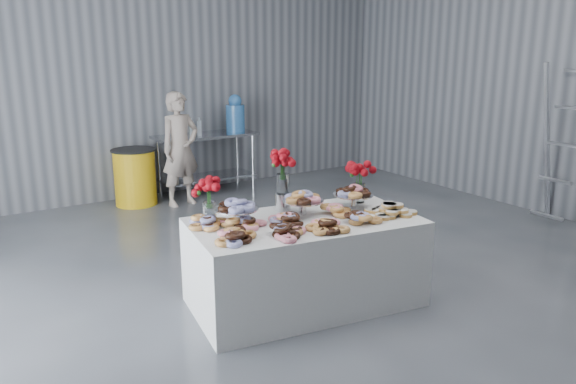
# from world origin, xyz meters

# --- Properties ---
(ground) EXTENTS (9.00, 9.00, 0.00)m
(ground) POSITION_xyz_m (0.00, 0.00, 0.00)
(ground) COLOR #3B3E43
(ground) RESTS_ON ground
(display_table) EXTENTS (2.03, 1.28, 0.75)m
(display_table) POSITION_xyz_m (-0.19, 0.25, 0.38)
(display_table) COLOR silver
(display_table) RESTS_ON ground
(prep_table) EXTENTS (1.50, 0.60, 0.90)m
(prep_table) POSITION_xyz_m (0.69, 4.10, 0.62)
(prep_table) COLOR silver
(prep_table) RESTS_ON ground
(donut_mounds) EXTENTS (1.91, 1.07, 0.09)m
(donut_mounds) POSITION_xyz_m (-0.19, 0.20, 0.80)
(donut_mounds) COLOR gold
(donut_mounds) RESTS_ON display_table
(cake_stand_left) EXTENTS (0.36, 0.36, 0.17)m
(cake_stand_left) POSITION_xyz_m (-0.71, 0.48, 0.89)
(cake_stand_left) COLOR silver
(cake_stand_left) RESTS_ON display_table
(cake_stand_mid) EXTENTS (0.36, 0.36, 0.17)m
(cake_stand_mid) POSITION_xyz_m (-0.12, 0.39, 0.89)
(cake_stand_mid) COLOR silver
(cake_stand_mid) RESTS_ON display_table
(cake_stand_right) EXTENTS (0.36, 0.36, 0.17)m
(cake_stand_right) POSITION_xyz_m (0.38, 0.31, 0.89)
(cake_stand_right) COLOR silver
(cake_stand_right) RESTS_ON display_table
(danish_pile) EXTENTS (0.48, 0.48, 0.11)m
(danish_pile) POSITION_xyz_m (0.53, -0.01, 0.81)
(danish_pile) COLOR white
(danish_pile) RESTS_ON display_table
(bouquet_left) EXTENTS (0.26, 0.26, 0.42)m
(bouquet_left) POSITION_xyz_m (-0.89, 0.61, 1.05)
(bouquet_left) COLOR white
(bouquet_left) RESTS_ON display_table
(bouquet_right) EXTENTS (0.26, 0.26, 0.42)m
(bouquet_right) POSITION_xyz_m (0.55, 0.44, 1.05)
(bouquet_right) COLOR white
(bouquet_right) RESTS_ON display_table
(bouquet_center) EXTENTS (0.26, 0.26, 0.57)m
(bouquet_center) POSITION_xyz_m (-0.19, 0.60, 1.13)
(bouquet_center) COLOR silver
(bouquet_center) RESTS_ON display_table
(water_jug) EXTENTS (0.28, 0.28, 0.55)m
(water_jug) POSITION_xyz_m (1.19, 4.10, 1.15)
(water_jug) COLOR #3B7FC9
(water_jug) RESTS_ON prep_table
(drink_bottles) EXTENTS (0.54, 0.08, 0.27)m
(drink_bottles) POSITION_xyz_m (0.37, 4.00, 1.04)
(drink_bottles) COLOR #268C33
(drink_bottles) RESTS_ON prep_table
(person) EXTENTS (0.63, 0.46, 1.57)m
(person) POSITION_xyz_m (0.14, 3.74, 0.78)
(person) COLOR #CC8C93
(person) RESTS_ON ground
(trash_barrel) EXTENTS (0.61, 0.61, 0.78)m
(trash_barrel) POSITION_xyz_m (-0.40, 4.09, 0.39)
(trash_barrel) COLOR gold
(trash_barrel) RESTS_ON ground
(stepladder) EXTENTS (0.64, 0.50, 2.00)m
(stepladder) POSITION_xyz_m (3.75, 0.41, 0.99)
(stepladder) COLOR silver
(stepladder) RESTS_ON ground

